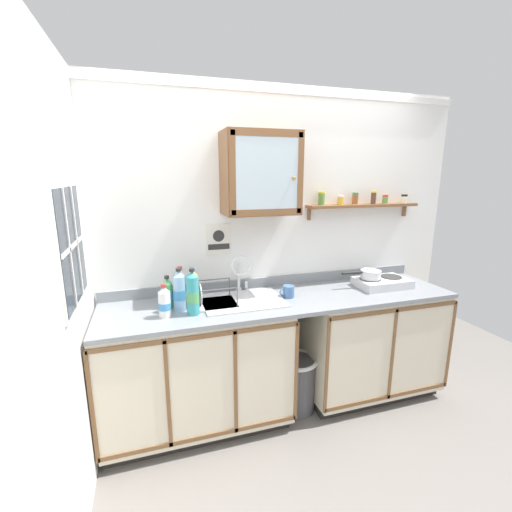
{
  "coord_description": "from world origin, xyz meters",
  "views": [
    {
      "loc": [
        -0.94,
        -1.98,
        1.83
      ],
      "look_at": [
        -0.18,
        0.45,
        1.23
      ],
      "focal_mm": 24.55,
      "sensor_mm": 36.0,
      "label": 1
    }
  ],
  "objects_px": {
    "warning_sign": "(219,240)",
    "trash_bin": "(296,382)",
    "hot_plate_stove": "(382,282)",
    "bottle_juice_amber_5": "(193,289)",
    "dish_rack": "(211,302)",
    "wall_cabinet": "(260,174)",
    "bottle_water_clear_3": "(181,287)",
    "saucepan": "(370,274)",
    "bottle_soda_green_0": "(168,294)",
    "mug": "(288,291)",
    "bottle_opaque_white_2": "(165,303)",
    "bottle_detergent_teal_1": "(193,294)",
    "bottle_water_blue_4": "(179,292)",
    "sink": "(242,303)"
  },
  "relations": [
    {
      "from": "bottle_juice_amber_5",
      "to": "trash_bin",
      "type": "xyz_separation_m",
      "value": [
        0.77,
        -0.07,
        -0.82
      ]
    },
    {
      "from": "saucepan",
      "to": "bottle_detergent_teal_1",
      "type": "bearing_deg",
      "value": -174.35
    },
    {
      "from": "bottle_juice_amber_5",
      "to": "dish_rack",
      "type": "bearing_deg",
      "value": 2.22
    },
    {
      "from": "sink",
      "to": "bottle_water_blue_4",
      "type": "xyz_separation_m",
      "value": [
        -0.45,
        -0.06,
        0.16
      ]
    },
    {
      "from": "bottle_water_blue_4",
      "to": "dish_rack",
      "type": "relative_size",
      "value": 0.9
    },
    {
      "from": "bottle_detergent_teal_1",
      "to": "trash_bin",
      "type": "relative_size",
      "value": 0.72
    },
    {
      "from": "wall_cabinet",
      "to": "bottle_water_blue_4",
      "type": "bearing_deg",
      "value": -164.3
    },
    {
      "from": "bottle_detergent_teal_1",
      "to": "bottle_water_blue_4",
      "type": "xyz_separation_m",
      "value": [
        -0.08,
        0.09,
        -0.01
      ]
    },
    {
      "from": "bottle_water_clear_3",
      "to": "mug",
      "type": "distance_m",
      "value": 0.79
    },
    {
      "from": "dish_rack",
      "to": "trash_bin",
      "type": "distance_m",
      "value": 0.97
    },
    {
      "from": "wall_cabinet",
      "to": "bottle_soda_green_0",
      "type": "bearing_deg",
      "value": -173.08
    },
    {
      "from": "sink",
      "to": "trash_bin",
      "type": "distance_m",
      "value": 0.79
    },
    {
      "from": "bottle_water_clear_3",
      "to": "bottle_juice_amber_5",
      "type": "relative_size",
      "value": 0.96
    },
    {
      "from": "bottle_soda_green_0",
      "to": "bottle_water_blue_4",
      "type": "xyz_separation_m",
      "value": [
        0.07,
        -0.09,
        0.04
      ]
    },
    {
      "from": "bottle_water_clear_3",
      "to": "bottle_juice_amber_5",
      "type": "bearing_deg",
      "value": -50.83
    },
    {
      "from": "bottle_detergent_teal_1",
      "to": "warning_sign",
      "type": "distance_m",
      "value": 0.56
    },
    {
      "from": "bottle_water_clear_3",
      "to": "dish_rack",
      "type": "height_order",
      "value": "bottle_water_clear_3"
    },
    {
      "from": "warning_sign",
      "to": "wall_cabinet",
      "type": "bearing_deg",
      "value": -27.78
    },
    {
      "from": "hot_plate_stove",
      "to": "dish_rack",
      "type": "height_order",
      "value": "dish_rack"
    },
    {
      "from": "saucepan",
      "to": "bottle_soda_green_0",
      "type": "distance_m",
      "value": 1.61
    },
    {
      "from": "bottle_soda_green_0",
      "to": "mug",
      "type": "bearing_deg",
      "value": -4.01
    },
    {
      "from": "bottle_soda_green_0",
      "to": "mug",
      "type": "height_order",
      "value": "bottle_soda_green_0"
    },
    {
      "from": "hot_plate_stove",
      "to": "bottle_detergent_teal_1",
      "type": "distance_m",
      "value": 1.57
    },
    {
      "from": "bottle_juice_amber_5",
      "to": "trash_bin",
      "type": "height_order",
      "value": "bottle_juice_amber_5"
    },
    {
      "from": "mug",
      "to": "bottle_soda_green_0",
      "type": "bearing_deg",
      "value": 175.99
    },
    {
      "from": "saucepan",
      "to": "dish_rack",
      "type": "bearing_deg",
      "value": -179.52
    },
    {
      "from": "sink",
      "to": "bottle_detergent_teal_1",
      "type": "bearing_deg",
      "value": -158.37
    },
    {
      "from": "mug",
      "to": "bottle_opaque_white_2",
      "type": "bearing_deg",
      "value": -173.24
    },
    {
      "from": "wall_cabinet",
      "to": "trash_bin",
      "type": "xyz_separation_m",
      "value": [
        0.23,
        -0.21,
        -1.6
      ]
    },
    {
      "from": "warning_sign",
      "to": "trash_bin",
      "type": "height_order",
      "value": "warning_sign"
    },
    {
      "from": "bottle_detergent_teal_1",
      "to": "bottle_opaque_white_2",
      "type": "height_order",
      "value": "bottle_detergent_teal_1"
    },
    {
      "from": "trash_bin",
      "to": "dish_rack",
      "type": "bearing_deg",
      "value": 173.24
    },
    {
      "from": "dish_rack",
      "to": "sink",
      "type": "bearing_deg",
      "value": 4.02
    },
    {
      "from": "saucepan",
      "to": "hot_plate_stove",
      "type": "bearing_deg",
      "value": -10.83
    },
    {
      "from": "bottle_soda_green_0",
      "to": "dish_rack",
      "type": "xyz_separation_m",
      "value": [
        0.29,
        -0.05,
        -0.08
      ]
    },
    {
      "from": "hot_plate_stove",
      "to": "bottle_juice_amber_5",
      "type": "bearing_deg",
      "value": 179.81
    },
    {
      "from": "saucepan",
      "to": "bottle_detergent_teal_1",
      "type": "xyz_separation_m",
      "value": [
        -1.46,
        -0.14,
        0.03
      ]
    },
    {
      "from": "warning_sign",
      "to": "trash_bin",
      "type": "distance_m",
      "value": 1.28
    },
    {
      "from": "bottle_water_blue_4",
      "to": "bottle_detergent_teal_1",
      "type": "bearing_deg",
      "value": -49.02
    },
    {
      "from": "dish_rack",
      "to": "hot_plate_stove",
      "type": "bearing_deg",
      "value": -0.39
    },
    {
      "from": "sink",
      "to": "bottle_water_clear_3",
      "type": "distance_m",
      "value": 0.46
    },
    {
      "from": "sink",
      "to": "hot_plate_stove",
      "type": "distance_m",
      "value": 1.19
    },
    {
      "from": "bottle_juice_amber_5",
      "to": "mug",
      "type": "xyz_separation_m",
      "value": [
        0.71,
        -0.01,
        -0.08
      ]
    },
    {
      "from": "bottle_opaque_white_2",
      "to": "wall_cabinet",
      "type": "distance_m",
      "value": 1.12
    },
    {
      "from": "sink",
      "to": "wall_cabinet",
      "type": "height_order",
      "value": "wall_cabinet"
    },
    {
      "from": "bottle_opaque_white_2",
      "to": "trash_bin",
      "type": "bearing_deg",
      "value": 2.69
    },
    {
      "from": "warning_sign",
      "to": "bottle_opaque_white_2",
      "type": "bearing_deg",
      "value": -137.58
    },
    {
      "from": "dish_rack",
      "to": "mug",
      "type": "height_order",
      "value": "dish_rack"
    },
    {
      "from": "warning_sign",
      "to": "dish_rack",
      "type": "bearing_deg",
      "value": -113.51
    },
    {
      "from": "dish_rack",
      "to": "bottle_juice_amber_5",
      "type": "bearing_deg",
      "value": -177.78
    }
  ]
}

